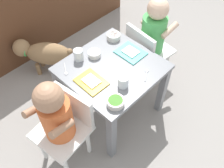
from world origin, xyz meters
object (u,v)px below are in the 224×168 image
Objects in this scene: seated_child_left at (58,116)px; spoon_by_left_tray at (65,70)px; veggie_bowl_near at (113,36)px; spoon_by_right_tray at (146,74)px; veggie_bowl_far at (115,102)px; water_cup_left at (123,82)px; dining_table at (112,76)px; water_cup_right at (79,55)px; food_tray_left at (91,81)px; food_tray_right at (130,52)px; seated_child_right at (152,34)px; cereal_bowl_right_side at (94,54)px; dog at (44,53)px.

spoon_by_left_tray is (0.23, 0.21, 0.02)m from seated_child_left.
veggie_bowl_near reaches higher than spoon_by_right_tray.
seated_child_left is 0.31m from veggie_bowl_far.
water_cup_left is at bearing 166.42° from spoon_by_right_tray.
dining_table is 0.25m from water_cup_right.
food_tray_left is 0.21m from veggie_bowl_far.
water_cup_left is at bearing -147.06° from food_tray_right.
seated_child_right is 0.27m from food_tray_right.
water_cup_right reaches higher than dining_table.
dining_table is 3.24× the size of food_tray_right.
veggie_bowl_far reaches higher than spoon_by_right_tray.
dining_table is 5.79× the size of veggie_bowl_far.
seated_child_right is 7.30× the size of veggie_bowl_far.
water_cup_right reaches higher than veggie_bowl_near.
water_cup_right reaches higher than cereal_bowl_right_side.
food_tray_right is 0.33m from water_cup_right.
spoon_by_right_tray is at bearing -147.36° from seated_child_right.
spoon_by_left_tray is 0.48m from spoon_by_right_tray.
seated_child_right is at bearing 32.64° from spoon_by_right_tray.
dog is 5.72× the size of water_cup_right.
food_tray_right is at bearing -38.88° from cereal_bowl_right_side.
water_cup_left is (0.02, -0.83, 0.30)m from dog.
spoon_by_left_tray is (-0.13, -0.50, 0.27)m from dog.
dining_table is at bearing 118.15° from spoon_by_right_tray.
seated_child_left is 0.84m from dog.
food_tray_left is 1.01× the size of food_tray_right.
seated_child_left is 0.99× the size of seated_child_right.
food_tray_right is 0.23m from cereal_bowl_right_side.
cereal_bowl_right_side is 0.84× the size of veggie_bowl_far.
spoon_by_right_tray is (-0.07, -0.19, -0.00)m from food_tray_right.
food_tray_right is (0.61, 0.04, 0.02)m from seated_child_left.
cereal_bowl_right_side is at bearing 92.52° from dining_table.
food_tray_right is 2.33× the size of water_cup_right.
dog is 2.42× the size of food_tray_left.
dog is at bearing 75.11° from spoon_by_left_tray.
veggie_bowl_far is (-0.18, -0.35, 0.00)m from cereal_bowl_right_side.
dining_table is at bearing 4.21° from seated_child_left.
water_cup_right is (-0.27, 0.19, 0.03)m from food_tray_right.
veggie_bowl_far reaches higher than cereal_bowl_right_side.
veggie_bowl_far is at bearing -159.26° from seated_child_right.
dog is (-0.08, 0.68, -0.18)m from dining_table.
veggie_bowl_near is at bearing 44.89° from veggie_bowl_far.
water_cup_left is 0.30m from cereal_bowl_right_side.
veggie_bowl_near reaches higher than spoon_by_left_tray.
dining_table is at bearing 66.94° from water_cup_left.
seated_child_right is 0.41m from spoon_by_right_tray.
dog is at bearing 83.36° from veggie_bowl_far.
food_tray_left is (-0.61, -0.03, 0.02)m from seated_child_right.
water_cup_right is 0.82× the size of spoon_by_left_tray.
seated_child_right is at bearing -16.72° from water_cup_right.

